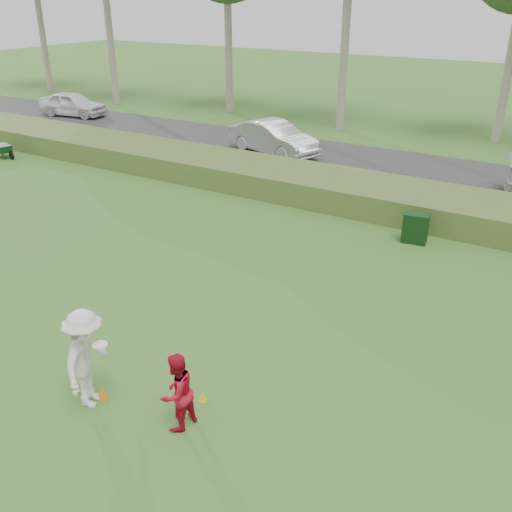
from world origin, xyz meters
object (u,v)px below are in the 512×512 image
Objects in this scene: player_white at (87,359)px; cone_yellow at (203,396)px; player_red at (177,392)px; car_left at (73,104)px; cone_orange at (102,393)px; car_mid at (274,138)px; utility_cabinet at (415,228)px.

cone_yellow is (1.76, 1.13, -0.90)m from player_white.
player_red is 0.36× the size of car_left.
car_left is (-22.26, 18.17, 0.01)m from player_red.
car_mid is at bearing 108.88° from cone_orange.
car_mid is (-5.74, 17.15, -0.18)m from player_white.
utility_cabinet is 10.92m from car_mid.
car_mid is (-5.80, 16.97, 0.70)m from cone_orange.
player_white is at bearing -141.37° from car_left.
car_left is 14.77m from car_mid.
cone_orange is 1.18× the size of cone_yellow.
player_red is (1.82, 0.32, -0.24)m from player_white.
player_red is 0.33× the size of car_mid.
car_mid is (-8.71, 6.57, 0.35)m from utility_cabinet.
player_white is at bearing -107.99° from cone_orange.
player_red is at bearing 4.55° from cone_orange.
cone_yellow is at bearing -137.28° from car_left.
car_mid is at bearing -150.28° from player_red.
player_red is at bearing -139.72° from car_mid.
player_white is at bearing -147.37° from cone_yellow.
player_white is 2.14× the size of utility_cabinet.
car_left is (-22.21, 17.37, 0.67)m from cone_yellow.
player_white is 1.86m from player_red.
player_red reaches higher than car_left.
utility_cabinet is 24.72m from car_left.
player_white is at bearing -74.34° from player_red.
cone_orange is at bearing -151.02° from cone_yellow.
utility_cabinet is at bearing 179.11° from player_red.
cone_yellow is at bearing -77.32° from player_white.
utility_cabinet is (2.91, 10.40, 0.35)m from cone_orange.
utility_cabinet is (1.21, 9.46, 0.37)m from cone_yellow.
utility_cabinet reaches higher than cone_yellow.
car_left is at bearing 138.24° from cone_orange.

